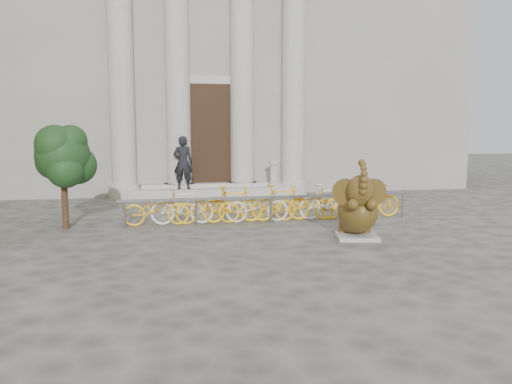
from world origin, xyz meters
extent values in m
plane|color=#474442|center=(0.00, 0.00, 0.00)|extent=(80.00, 80.00, 0.00)
cube|color=gray|center=(0.00, 15.00, 6.00)|extent=(22.00, 10.00, 12.00)
cube|color=black|center=(0.00, 9.92, 2.30)|extent=(2.40, 0.16, 4.00)
cylinder|color=#A8A59E|center=(-3.20, 9.80, 4.00)|extent=(0.90, 0.90, 8.00)
cylinder|color=#A8A59E|center=(-1.20, 9.80, 4.00)|extent=(0.90, 0.90, 8.00)
cylinder|color=#A8A59E|center=(1.20, 9.80, 4.00)|extent=(0.90, 0.90, 8.00)
cylinder|color=#A8A59E|center=(3.20, 9.80, 4.00)|extent=(0.90, 0.90, 8.00)
cube|color=#A8A59E|center=(0.00, 9.40, 0.18)|extent=(6.00, 1.20, 0.36)
cube|color=#A8A59E|center=(2.38, 1.47, 0.05)|extent=(1.07, 1.00, 0.09)
ellipsoid|color=black|center=(2.42, 1.66, 0.36)|extent=(0.91, 0.88, 0.58)
ellipsoid|color=black|center=(2.38, 1.49, 0.62)|extent=(1.09, 1.26, 0.95)
cylinder|color=black|center=(2.21, 1.83, 0.21)|extent=(0.33, 0.33, 0.24)
cylinder|color=black|center=(2.69, 1.72, 0.21)|extent=(0.33, 0.33, 0.24)
cylinder|color=black|center=(2.11, 1.18, 0.80)|extent=(0.33, 0.58, 0.36)
cylinder|color=black|center=(2.50, 1.09, 0.80)|extent=(0.33, 0.58, 0.36)
ellipsoid|color=black|center=(2.31, 1.17, 1.13)|extent=(0.73, 0.71, 0.73)
cylinder|color=black|center=(2.03, 1.34, 1.09)|extent=(0.55, 0.36, 0.62)
cylinder|color=black|center=(2.64, 1.21, 1.09)|extent=(0.62, 0.10, 0.62)
cone|color=beige|center=(2.16, 1.02, 0.98)|extent=(0.07, 0.21, 0.10)
cone|color=beige|center=(2.38, 0.97, 0.98)|extent=(0.15, 0.21, 0.10)
cube|color=slate|center=(0.92, 3.78, 0.70)|extent=(8.00, 0.06, 0.06)
cylinder|color=slate|center=(-2.88, 3.78, 0.35)|extent=(0.06, 0.06, 0.70)
cylinder|color=slate|center=(-1.08, 3.78, 0.35)|extent=(0.06, 0.06, 0.70)
cylinder|color=slate|center=(0.92, 3.78, 0.35)|extent=(0.06, 0.06, 0.70)
cylinder|color=slate|center=(2.92, 3.78, 0.35)|extent=(0.06, 0.06, 0.70)
cylinder|color=slate|center=(4.72, 3.78, 0.35)|extent=(0.06, 0.06, 0.70)
imported|color=yellow|center=(-2.09, 4.03, 0.50)|extent=(1.70, 0.50, 1.00)
imported|color=silver|center=(-1.43, 4.03, 0.50)|extent=(1.66, 0.47, 1.00)
imported|color=yellow|center=(-0.76, 4.03, 0.50)|extent=(1.70, 0.50, 1.00)
imported|color=yellow|center=(-0.09, 4.03, 0.50)|extent=(1.66, 0.47, 1.00)
imported|color=silver|center=(0.58, 4.03, 0.50)|extent=(1.70, 0.50, 1.00)
imported|color=yellow|center=(1.25, 4.03, 0.50)|extent=(1.66, 0.47, 1.00)
imported|color=yellow|center=(1.92, 4.03, 0.50)|extent=(1.70, 0.50, 1.00)
imported|color=silver|center=(2.59, 4.03, 0.50)|extent=(1.66, 0.47, 1.00)
imported|color=yellow|center=(3.26, 4.03, 0.50)|extent=(1.70, 0.50, 1.00)
imported|color=yellow|center=(3.93, 4.03, 0.50)|extent=(1.66, 0.47, 1.00)
cylinder|color=#332114|center=(-4.33, 4.04, 0.79)|extent=(0.16, 0.16, 1.59)
sphere|color=black|center=(-4.33, 4.04, 1.85)|extent=(1.32, 1.32, 1.32)
sphere|color=black|center=(-4.02, 4.22, 1.59)|extent=(0.97, 0.97, 0.97)
sphere|color=black|center=(-4.60, 4.26, 1.67)|extent=(0.88, 0.88, 0.88)
sphere|color=black|center=(-4.24, 3.78, 1.50)|extent=(0.88, 0.88, 0.88)
sphere|color=black|center=(-4.46, 3.87, 2.12)|extent=(0.97, 0.97, 0.97)
sphere|color=black|center=(-4.11, 3.95, 2.20)|extent=(0.79, 0.79, 0.79)
imported|color=black|center=(-1.10, 9.05, 1.32)|extent=(0.78, 0.59, 1.92)
cylinder|color=#A8A59E|center=(2.27, 9.10, 0.42)|extent=(0.40, 0.40, 0.12)
cylinder|color=#A8A59E|center=(2.27, 9.10, 0.81)|extent=(0.28, 0.28, 0.89)
cylinder|color=#A8A59E|center=(2.27, 9.10, 1.28)|extent=(0.40, 0.40, 0.10)
camera|label=1|loc=(-2.13, -9.01, 2.43)|focal=35.00mm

